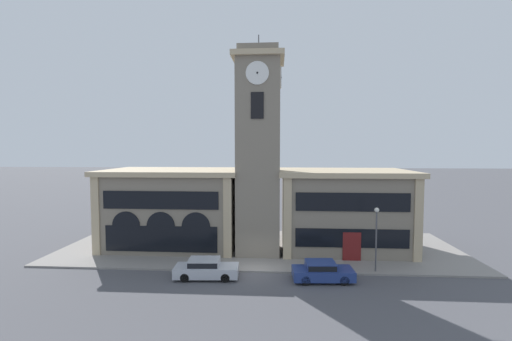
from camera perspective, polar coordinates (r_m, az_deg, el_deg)
ground_plane at (r=27.33m, az=-0.21°, el=-16.71°), size 300.00×300.00×0.00m
sidewalk_kerb at (r=33.48m, az=0.58°, el=-12.73°), size 37.11×13.03×0.15m
clock_tower at (r=30.61m, az=0.44°, el=3.06°), size 4.50×4.50×19.49m
town_hall_left_wing at (r=34.61m, az=-13.43°, el=-5.99°), size 13.05×8.64×7.51m
town_hall_right_wing at (r=33.66m, az=14.33°, el=-6.27°), size 12.16×8.64×7.51m
parked_car_near at (r=26.39m, az=-8.37°, el=-15.78°), size 4.76×2.13×1.42m
parked_car_mid at (r=26.05m, az=10.95°, el=-16.09°), size 4.44×2.14×1.40m
street_lamp at (r=27.84m, az=19.43°, el=-9.14°), size 0.36×0.36×4.91m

